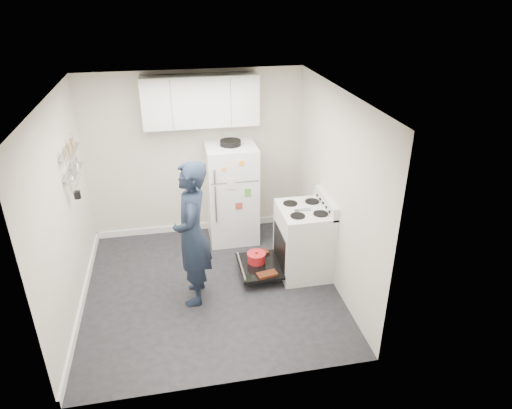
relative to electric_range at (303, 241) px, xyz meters
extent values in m
cube|color=black|center=(-1.26, -0.15, -0.47)|extent=(3.20, 3.20, 0.01)
cube|color=white|center=(-1.26, -0.15, 2.03)|extent=(3.20, 3.20, 0.01)
cube|color=beige|center=(-1.26, 1.45, 0.78)|extent=(3.20, 0.01, 2.50)
cube|color=beige|center=(-1.26, -1.75, 0.78)|extent=(3.20, 0.01, 2.50)
cube|color=beige|center=(-2.86, -0.15, 0.78)|extent=(0.01, 3.20, 2.50)
cube|color=beige|center=(0.34, -0.15, 0.78)|extent=(0.01, 3.20, 2.50)
cube|color=white|center=(-2.85, -0.15, -0.42)|extent=(0.03, 3.20, 0.10)
cube|color=white|center=(-1.26, 1.44, -0.42)|extent=(3.20, 0.03, 0.10)
cube|color=silver|center=(0.01, 0.00, -0.01)|extent=(0.65, 0.76, 0.92)
cube|color=black|center=(-0.06, 0.00, -0.07)|extent=(0.53, 0.60, 0.52)
cube|color=orange|center=(0.21, 0.00, -0.07)|extent=(0.02, 0.56, 0.46)
cylinder|color=black|center=(-0.01, 0.00, -0.25)|extent=(0.34, 0.34, 0.02)
cube|color=silver|center=(0.30, 0.00, 0.54)|extent=(0.08, 0.76, 0.18)
cube|color=silver|center=(0.01, 0.00, 0.47)|extent=(0.65, 0.76, 0.03)
cube|color=#B2B2B7|center=(-0.04, -0.05, 0.50)|extent=(0.22, 0.03, 0.01)
cube|color=black|center=(-0.59, 0.00, -0.32)|extent=(0.55, 0.70, 0.03)
cylinder|color=#B2B2B7|center=(-0.83, 0.00, -0.29)|extent=(0.02, 0.66, 0.02)
cylinder|color=red|center=(-0.61, 0.09, -0.25)|extent=(0.25, 0.25, 0.11)
cylinder|color=red|center=(-0.61, 0.09, -0.18)|extent=(0.26, 0.26, 0.02)
sphere|color=red|center=(-0.61, 0.09, -0.15)|extent=(0.04, 0.04, 0.04)
cube|color=maroon|center=(-0.54, -0.26, -0.29)|extent=(0.28, 0.18, 0.04)
cube|color=maroon|center=(-0.54, 0.27, -0.29)|extent=(0.28, 0.18, 0.04)
cube|color=white|center=(-0.79, 1.10, 0.28)|extent=(0.72, 0.70, 1.49)
cube|color=#4C4C4C|center=(-0.79, 0.75, 0.60)|extent=(0.68, 0.01, 0.01)
cube|color=#B2B2B7|center=(-1.07, 0.73, 0.72)|extent=(0.03, 0.03, 0.20)
cube|color=#B2B2B7|center=(-1.07, 0.73, 0.30)|extent=(0.03, 0.03, 0.55)
cylinder|color=black|center=(-0.79, 1.10, 1.06)|extent=(0.30, 0.30, 0.07)
cube|color=#54A336|center=(-0.61, 0.74, 0.43)|extent=(0.09, 0.01, 0.12)
cube|color=#A7452F|center=(-0.74, 0.74, 0.23)|extent=(0.10, 0.01, 0.10)
cube|color=silver|center=(-0.84, 0.74, 0.58)|extent=(0.12, 0.01, 0.16)
cube|color=#F8AC3A|center=(-0.94, 0.74, 0.81)|extent=(0.06, 0.01, 0.06)
cube|color=#F8AC1D|center=(-0.69, 0.74, 0.88)|extent=(0.07, 0.01, 0.07)
cube|color=silver|center=(-1.16, 1.28, 1.63)|extent=(1.60, 0.33, 0.70)
cube|color=#B2B2B7|center=(-2.78, 0.35, 1.33)|extent=(0.14, 0.60, 0.02)
cube|color=#B2B2B7|center=(-2.78, 0.35, 1.08)|extent=(0.14, 0.60, 0.02)
cylinder|color=black|center=(-2.75, 0.17, 0.85)|extent=(0.08, 0.08, 0.09)
imported|color=#161F32|center=(-1.46, -0.31, 0.44)|extent=(0.51, 0.71, 1.82)
camera|label=1|loc=(-1.62, -5.02, 3.14)|focal=32.00mm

